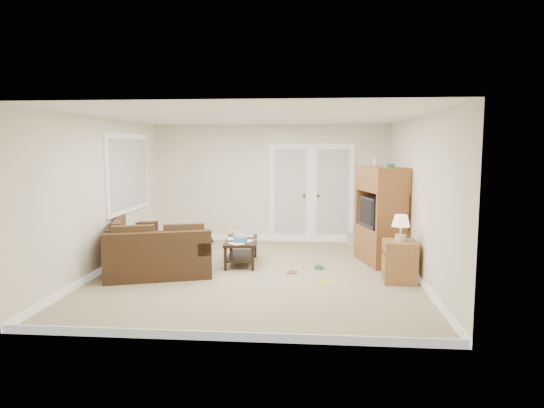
# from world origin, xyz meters

# --- Properties ---
(floor) EXTENTS (5.50, 5.50, 0.00)m
(floor) POSITION_xyz_m (0.00, 0.00, 0.00)
(floor) COLOR tan
(floor) RESTS_ON ground
(ceiling) EXTENTS (5.00, 5.50, 0.02)m
(ceiling) POSITION_xyz_m (0.00, 0.00, 2.50)
(ceiling) COLOR white
(ceiling) RESTS_ON wall_back
(wall_left) EXTENTS (0.02, 5.50, 2.50)m
(wall_left) POSITION_xyz_m (-2.50, 0.00, 1.25)
(wall_left) COLOR white
(wall_left) RESTS_ON floor
(wall_right) EXTENTS (0.02, 5.50, 2.50)m
(wall_right) POSITION_xyz_m (2.50, 0.00, 1.25)
(wall_right) COLOR white
(wall_right) RESTS_ON floor
(wall_back) EXTENTS (5.00, 0.02, 2.50)m
(wall_back) POSITION_xyz_m (0.00, 2.75, 1.25)
(wall_back) COLOR white
(wall_back) RESTS_ON floor
(wall_front) EXTENTS (5.00, 0.02, 2.50)m
(wall_front) POSITION_xyz_m (0.00, -2.75, 1.25)
(wall_front) COLOR white
(wall_front) RESTS_ON floor
(baseboards) EXTENTS (5.00, 5.50, 0.10)m
(baseboards) POSITION_xyz_m (0.00, 0.00, 0.05)
(baseboards) COLOR white
(baseboards) RESTS_ON floor
(french_doors) EXTENTS (1.80, 0.05, 2.13)m
(french_doors) POSITION_xyz_m (0.85, 2.71, 1.04)
(french_doors) COLOR white
(french_doors) RESTS_ON floor
(window_left) EXTENTS (0.05, 1.92, 1.42)m
(window_left) POSITION_xyz_m (-2.46, 1.00, 1.55)
(window_left) COLOR white
(window_left) RESTS_ON wall_left
(sectional_sofa) EXTENTS (2.30, 2.58, 0.76)m
(sectional_sofa) POSITION_xyz_m (-1.92, 0.17, 0.30)
(sectional_sofa) COLOR #3E2817
(sectional_sofa) RESTS_ON floor
(coffee_table) EXTENTS (0.60, 1.09, 0.72)m
(coffee_table) POSITION_xyz_m (-0.34, 0.64, 0.23)
(coffee_table) COLOR black
(coffee_table) RESTS_ON floor
(tv_armoire) EXTENTS (0.83, 1.17, 1.81)m
(tv_armoire) POSITION_xyz_m (2.07, 0.88, 0.85)
(tv_armoire) COLOR brown
(tv_armoire) RESTS_ON floor
(side_cabinet) EXTENTS (0.50, 0.50, 1.02)m
(side_cabinet) POSITION_xyz_m (2.20, -0.30, 0.37)
(side_cabinet) COLOR olive
(side_cabinet) RESTS_ON floor
(space_heater) EXTENTS (0.11, 0.10, 0.28)m
(space_heater) POSITION_xyz_m (1.67, 2.45, 0.14)
(space_heater) COLOR silver
(space_heater) RESTS_ON floor
(floor_magazine) EXTENTS (0.31, 0.28, 0.01)m
(floor_magazine) POSITION_xyz_m (1.07, -0.43, 0.00)
(floor_magazine) COLOR gold
(floor_magazine) RESTS_ON floor
(floor_greenbox) EXTENTS (0.14, 0.18, 0.07)m
(floor_greenbox) POSITION_xyz_m (1.00, 0.38, 0.04)
(floor_greenbox) COLOR #387C4E
(floor_greenbox) RESTS_ON floor
(floor_book) EXTENTS (0.18, 0.22, 0.02)m
(floor_book) POSITION_xyz_m (0.50, 0.10, 0.01)
(floor_book) COLOR brown
(floor_book) RESTS_ON floor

